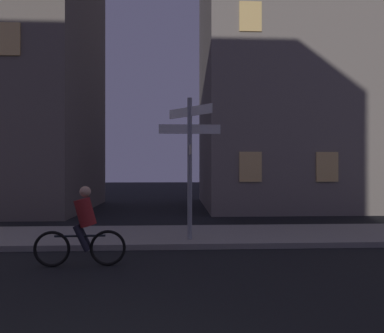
% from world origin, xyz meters
% --- Properties ---
extents(sidewalk_kerb, '(40.00, 2.53, 0.14)m').
position_xyz_m(sidewalk_kerb, '(0.00, 6.94, 0.07)').
color(sidewalk_kerb, gray).
rests_on(sidewalk_kerb, ground_plane).
extents(signpost, '(1.59, 1.26, 3.64)m').
position_xyz_m(signpost, '(1.16, 6.22, 2.33)').
color(signpost, gray).
rests_on(signpost, sidewalk_kerb).
extents(cyclist, '(1.82, 0.34, 1.61)m').
position_xyz_m(cyclist, '(-1.06, 4.48, 0.75)').
color(cyclist, black).
rests_on(cyclist, ground_plane).
extents(building_right_block, '(12.52, 7.23, 21.07)m').
position_xyz_m(building_right_block, '(8.45, 14.34, 10.53)').
color(building_right_block, slate).
rests_on(building_right_block, ground_plane).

